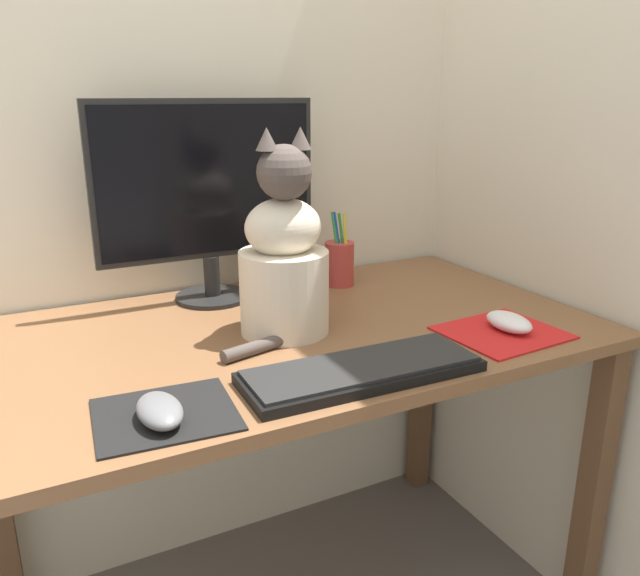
{
  "coord_description": "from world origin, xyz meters",
  "views": [
    {
      "loc": [
        -0.48,
        -1.07,
        1.18
      ],
      "look_at": [
        0.0,
        -0.13,
        0.85
      ],
      "focal_mm": 35.0,
      "sensor_mm": 36.0,
      "label": 1
    }
  ],
  "objects_px": {
    "monitor": "(208,192)",
    "computer_mouse_left": "(160,411)",
    "keyboard": "(362,371)",
    "cat": "(284,260)",
    "pen_cup": "(339,263)",
    "computer_mouse_right": "(509,322)"
  },
  "relations": [
    {
      "from": "monitor",
      "to": "computer_mouse_left",
      "type": "xyz_separation_m",
      "value": [
        -0.24,
        -0.51,
        -0.23
      ]
    },
    {
      "from": "keyboard",
      "to": "computer_mouse_left",
      "type": "bearing_deg",
      "value": -178.33
    },
    {
      "from": "cat",
      "to": "monitor",
      "type": "bearing_deg",
      "value": 109.39
    },
    {
      "from": "monitor",
      "to": "keyboard",
      "type": "xyz_separation_m",
      "value": [
        0.09,
        -0.51,
        -0.24
      ]
    },
    {
      "from": "keyboard",
      "to": "pen_cup",
      "type": "relative_size",
      "value": 2.24
    },
    {
      "from": "pen_cup",
      "to": "cat",
      "type": "bearing_deg",
      "value": -137.24
    },
    {
      "from": "monitor",
      "to": "keyboard",
      "type": "height_order",
      "value": "monitor"
    },
    {
      "from": "keyboard",
      "to": "pen_cup",
      "type": "height_order",
      "value": "pen_cup"
    },
    {
      "from": "computer_mouse_left",
      "to": "cat",
      "type": "relative_size",
      "value": 0.28
    },
    {
      "from": "monitor",
      "to": "computer_mouse_left",
      "type": "relative_size",
      "value": 4.5
    },
    {
      "from": "monitor",
      "to": "pen_cup",
      "type": "height_order",
      "value": "monitor"
    },
    {
      "from": "computer_mouse_right",
      "to": "cat",
      "type": "xyz_separation_m",
      "value": [
        -0.39,
        0.2,
        0.13
      ]
    },
    {
      "from": "monitor",
      "to": "pen_cup",
      "type": "relative_size",
      "value": 2.71
    },
    {
      "from": "computer_mouse_right",
      "to": "cat",
      "type": "bearing_deg",
      "value": 152.76
    },
    {
      "from": "computer_mouse_left",
      "to": "pen_cup",
      "type": "bearing_deg",
      "value": 40.78
    },
    {
      "from": "keyboard",
      "to": "cat",
      "type": "height_order",
      "value": "cat"
    },
    {
      "from": "monitor",
      "to": "computer_mouse_right",
      "type": "distance_m",
      "value": 0.69
    },
    {
      "from": "cat",
      "to": "keyboard",
      "type": "bearing_deg",
      "value": -77.08
    },
    {
      "from": "monitor",
      "to": "cat",
      "type": "xyz_separation_m",
      "value": [
        0.06,
        -0.27,
        -0.1
      ]
    },
    {
      "from": "cat",
      "to": "pen_cup",
      "type": "height_order",
      "value": "cat"
    },
    {
      "from": "computer_mouse_left",
      "to": "computer_mouse_right",
      "type": "bearing_deg",
      "value": 3.75
    },
    {
      "from": "cat",
      "to": "pen_cup",
      "type": "relative_size",
      "value": 2.16
    }
  ]
}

